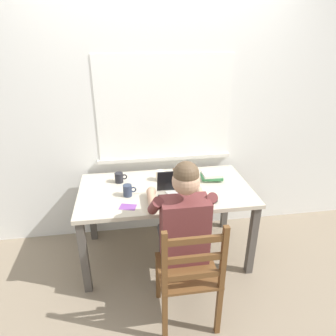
{
  "coord_description": "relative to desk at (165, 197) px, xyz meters",
  "views": [
    {
      "loc": [
        -0.33,
        -2.31,
        1.98
      ],
      "look_at": [
        0.02,
        -0.05,
        0.95
      ],
      "focal_mm": 31.89,
      "sensor_mm": 36.0,
      "label": 1
    }
  ],
  "objects": [
    {
      "name": "coffee_mug_spare",
      "position": [
        -0.4,
        0.18,
        0.13
      ],
      "size": [
        0.11,
        0.08,
        0.09
      ],
      "color": "black",
      "rests_on": "desk"
    },
    {
      "name": "desk",
      "position": [
        0.0,
        0.0,
        0.0
      ],
      "size": [
        1.52,
        0.81,
        0.73
      ],
      "color": "#BCB29E",
      "rests_on": "ground"
    },
    {
      "name": "computer_mouse",
      "position": [
        0.36,
        -0.28,
        0.1
      ],
      "size": [
        0.06,
        0.1,
        0.03
      ],
      "primitive_type": "ellipsoid",
      "color": "black",
      "rests_on": "desk"
    },
    {
      "name": "landscape_photo_print",
      "position": [
        -0.34,
        -0.26,
        0.09
      ],
      "size": [
        0.15,
        0.12,
        0.0
      ],
      "primitive_type": "cube",
      "rotation": [
        0.0,
        0.0,
        -0.28
      ],
      "color": "#7A4293",
      "rests_on": "desk"
    },
    {
      "name": "coffee_mug_dark",
      "position": [
        -0.33,
        -0.08,
        0.14
      ],
      "size": [
        0.11,
        0.07,
        0.1
      ],
      "color": "#2D384C",
      "rests_on": "desk"
    },
    {
      "name": "seated_person",
      "position": [
        0.06,
        -0.48,
        0.03
      ],
      "size": [
        0.5,
        0.6,
        1.23
      ],
      "color": "brown",
      "rests_on": "ground"
    },
    {
      "name": "coffee_mug_white",
      "position": [
        -0.02,
        0.17,
        0.13
      ],
      "size": [
        0.12,
        0.08,
        0.1
      ],
      "color": "beige",
      "rests_on": "desk"
    },
    {
      "name": "laptop",
      "position": [
        0.08,
        -0.19,
        0.14
      ],
      "size": [
        0.33,
        0.31,
        0.23
      ],
      "color": "black",
      "rests_on": "desk"
    },
    {
      "name": "ground_plane",
      "position": [
        0.0,
        0.0,
        -0.64
      ],
      "size": [
        8.0,
        8.0,
        0.0
      ],
      "primitive_type": "plane",
      "color": "gray"
    },
    {
      "name": "paper_pile_near_laptop",
      "position": [
        0.11,
        -0.1,
        0.09
      ],
      "size": [
        0.25,
        0.22,
        0.01
      ],
      "primitive_type": "cube",
      "rotation": [
        0.0,
        0.0,
        0.43
      ],
      "color": "white",
      "rests_on": "desk"
    },
    {
      "name": "book_stack_main",
      "position": [
        0.45,
        0.11,
        0.12
      ],
      "size": [
        0.21,
        0.18,
        0.08
      ],
      "color": "white",
      "rests_on": "desk"
    },
    {
      "name": "wooden_chair",
      "position": [
        0.06,
        -0.76,
        -0.19
      ],
      "size": [
        0.42,
        0.42,
        0.92
      ],
      "color": "brown",
      "rests_on": "ground"
    },
    {
      "name": "back_wall",
      "position": [
        0.0,
        0.48,
        0.66
      ],
      "size": [
        6.0,
        0.08,
        2.6
      ],
      "color": "silver",
      "rests_on": "ground"
    }
  ]
}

